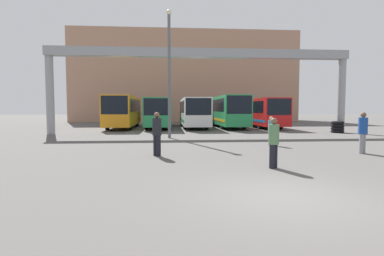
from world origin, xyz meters
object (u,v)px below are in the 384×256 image
Objects in this scene: bus_slot_2 at (193,111)px; pedestrian_mid_left at (363,132)px; bus_slot_1 at (159,111)px; pedestrian_near_right at (274,142)px; tire_stack at (337,127)px; bus_slot_0 at (124,110)px; pedestrian_near_left at (157,133)px; bus_slot_3 at (227,110)px; pedestrian_far_center at (271,130)px; bus_slot_4 at (261,111)px; lamp_post at (169,69)px.

pedestrian_mid_left is at bearing -72.92° from bus_slot_2.
pedestrian_near_right is (4.52, -22.17, -0.84)m from bus_slot_1.
pedestrian_near_right is 1.63× the size of tire_stack.
pedestrian_near_left is at bearing -77.52° from bus_slot_0.
bus_slot_0 is 10.93m from bus_slot_3.
pedestrian_far_center is 0.93× the size of pedestrian_near_right.
bus_slot_2 is at bearing -126.25° from pedestrian_near_right.
tire_stack is at bearing -71.01° from pedestrian_far_center.
bus_slot_4 is 5.89× the size of pedestrian_near_left.
pedestrian_near_right is (-2.76, -22.11, -0.99)m from bus_slot_3.
pedestrian_near_left is 1.78× the size of tire_stack.
pedestrian_near_right is (8.16, -21.75, -0.96)m from bus_slot_0.
pedestrian_mid_left is 1.09× the size of pedestrian_near_right.
pedestrian_far_center is (2.95, -16.24, -0.92)m from bus_slot_2.
pedestrian_near_right is 11.86m from lamp_post.
pedestrian_near_left reaches higher than pedestrian_near_right.
bus_slot_2 reaches higher than pedestrian_mid_left.
bus_slot_4 is 19.06m from pedestrian_mid_left.
pedestrian_far_center is 0.18× the size of lamp_post.
bus_slot_1 is 1.32× the size of lamp_post.
bus_slot_4 reaches higher than pedestrian_near_left.
bus_slot_2 is at bearing 4.13° from bus_slot_1.
bus_slot_1 reaches higher than pedestrian_near_right.
bus_slot_4 is (14.57, 0.18, -0.11)m from bus_slot_0.
bus_slot_3 is at bearing 61.41° from lamp_post.
pedestrian_mid_left is (5.99, -19.51, -0.77)m from bus_slot_2.
bus_slot_4 is 22.86m from pedestrian_near_right.
lamp_post is (-2.58, -11.73, 2.91)m from bus_slot_2.
pedestrian_mid_left is 1.00× the size of pedestrian_near_left.
pedestrian_mid_left is at bearing -63.41° from bus_slot_1.
bus_slot_0 is at bearing 9.09° from pedestrian_far_center.
pedestrian_mid_left is at bearing 46.72° from pedestrian_near_left.
bus_slot_0 reaches higher than pedestrian_mid_left.
bus_slot_4 reaches higher than tire_stack.
pedestrian_near_left is (-9.11, -0.02, 0.00)m from pedestrian_mid_left.
bus_slot_0 is 12.33m from lamp_post.
bus_slot_4 reaches higher than pedestrian_near_right.
pedestrian_far_center is at bearing -147.00° from pedestrian_near_right.
pedestrian_near_left is 0.22× the size of lamp_post.
pedestrian_near_right is at bearing -72.11° from lamp_post.
bus_slot_1 is 1.04× the size of bus_slot_4.
bus_slot_1 is 10.93m from bus_slot_4.
pedestrian_near_left is (4.17, -18.83, -0.88)m from bus_slot_0.
bus_slot_0 is 18.64m from pedestrian_far_center.
bus_slot_1 is at bearing 138.18° from pedestrian_near_left.
lamp_post reaches higher than bus_slot_3.
bus_slot_2 is 6.44× the size of pedestrian_near_left.
bus_slot_0 is at bearing 157.86° from tire_stack.
pedestrian_far_center is 8.09m from lamp_post.
bus_slot_0 is 5.69× the size of pedestrian_near_left.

